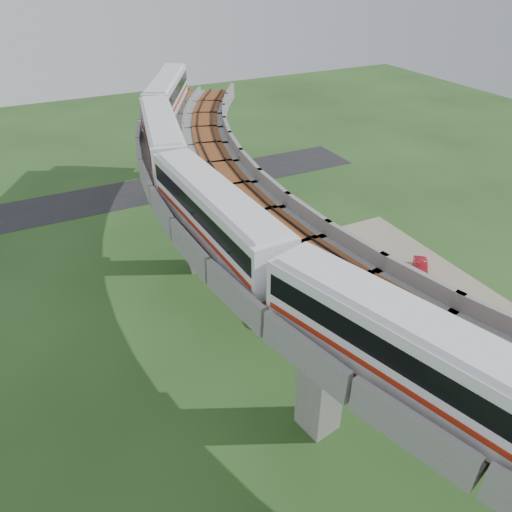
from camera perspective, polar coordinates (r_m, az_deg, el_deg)
The scene contains 15 objects.
ground at distance 40.41m, azimuth -2.21°, elevation -8.79°, with size 160.00×160.00×0.00m, color #25471C.
dirt_lot at distance 45.43m, azimuth 15.21°, elevation -4.78°, with size 18.00×26.00×0.04m, color gray.
asphalt_road at distance 64.92m, azimuth -13.43°, elevation 7.11°, with size 60.00×8.00×0.03m, color #232326.
viaduct at distance 36.70m, azimuth 2.97°, elevation 3.78°, with size 19.58×73.98×11.40m.
metro_train at distance 37.78m, azimuth -4.82°, elevation 10.01°, with size 12.82×61.14×3.64m.
fence at distance 43.92m, azimuth 9.44°, elevation -4.21°, with size 3.87×38.73×1.50m.
tree_0 at distance 61.95m, azimuth -0.71°, elevation 8.70°, with size 2.50×2.50×2.97m.
tree_1 at distance 55.08m, azimuth -1.09°, elevation 5.84°, with size 2.52×2.52×3.20m.
tree_2 at distance 47.33m, azimuth 1.89°, elevation 1.32°, with size 2.19×2.19×3.20m.
tree_3 at distance 40.59m, azimuth 5.87°, elevation -5.22°, with size 3.09×3.09×3.26m.
tree_4 at distance 36.18m, azimuth 14.98°, elevation -11.13°, with size 3.16×3.16×3.62m.
tree_5 at distance 34.85m, azimuth 23.16°, elevation -15.57°, with size 2.13×2.13×2.99m.
car_white at distance 42.81m, azimuth 21.37°, elevation -7.55°, with size 1.47×3.66×1.25m, color silver.
car_red at distance 49.61m, azimuth 18.28°, elevation -1.16°, with size 1.14×3.27×1.08m, color red.
car_dark at distance 46.35m, azimuth 13.56°, elevation -2.78°, with size 1.66×4.08×1.18m, color black.
Camera 1 is at (-12.32, -28.05, 26.35)m, focal length 35.00 mm.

